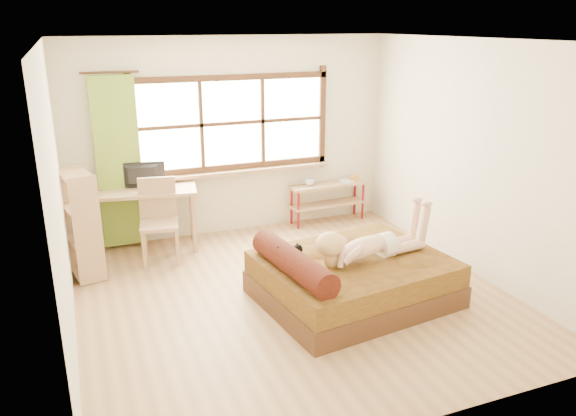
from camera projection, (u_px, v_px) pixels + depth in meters
name	position (u px, v px, depth m)	size (l,w,h in m)	color
floor	(293.00, 296.00, 6.17)	(4.50, 4.50, 0.00)	#9E754C
ceiling	(294.00, 40.00, 5.31)	(4.50, 4.50, 0.00)	white
wall_back	(233.00, 137.00, 7.73)	(4.50, 4.50, 0.00)	silver
wall_front	(419.00, 260.00, 3.75)	(4.50, 4.50, 0.00)	silver
wall_left	(58.00, 202.00, 4.96)	(4.50, 4.50, 0.00)	silver
wall_right	(473.00, 159.00, 6.52)	(4.50, 4.50, 0.00)	silver
window	(233.00, 126.00, 7.65)	(2.80, 0.16, 1.46)	#FFEDBF
curtain	(118.00, 163.00, 7.15)	(0.55, 0.10, 2.20)	#568023
bed	(350.00, 278.00, 6.00)	(2.10, 1.77, 0.73)	#382411
woman	(370.00, 233.00, 5.86)	(1.34, 0.38, 0.58)	#DCA78D
kitten	(288.00, 255.00, 5.75)	(0.29, 0.12, 0.23)	black
desk	(144.00, 197.00, 7.22)	(1.40, 0.80, 0.82)	tan
monitor	(142.00, 176.00, 7.17)	(0.58, 0.08, 0.33)	black
chair	(159.00, 215.00, 6.99)	(0.53, 0.53, 1.03)	tan
pipe_shelf	(329.00, 194.00, 8.35)	(1.19, 0.35, 0.67)	tan
cup	(310.00, 182.00, 8.17)	(0.14, 0.14, 0.11)	gray
book	(340.00, 182.00, 8.36)	(0.17, 0.24, 0.02)	gray
bookshelf	(82.00, 225.00, 6.46)	(0.42, 0.60, 1.26)	tan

